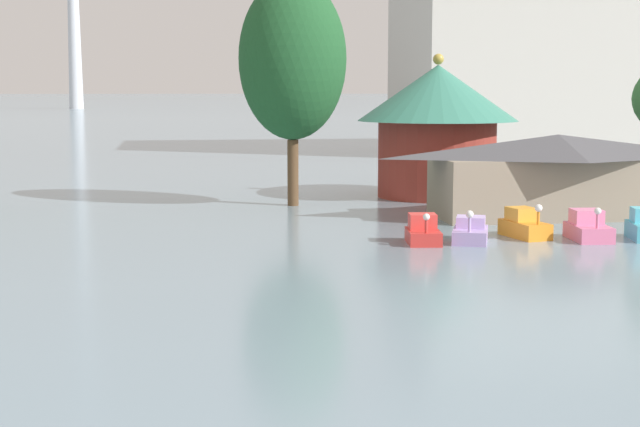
{
  "coord_description": "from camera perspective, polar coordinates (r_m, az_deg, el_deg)",
  "views": [
    {
      "loc": [
        -4.39,
        -14.08,
        7.1
      ],
      "look_at": [
        0.79,
        20.21,
        2.51
      ],
      "focal_mm": 53.86,
      "sensor_mm": 36.0,
      "label": 1
    }
  ],
  "objects": [
    {
      "name": "pedal_boat_red",
      "position": [
        44.07,
        6.14,
        -1.09
      ],
      "size": [
        1.73,
        2.57,
        1.51
      ],
      "rotation": [
        0.0,
        0.0,
        -1.7
      ],
      "color": "red",
      "rests_on": "ground"
    },
    {
      "name": "pedal_boat_lavender",
      "position": [
        44.82,
        8.93,
        -1.08
      ],
      "size": [
        2.41,
        3.19,
        1.6
      ],
      "rotation": [
        0.0,
        0.0,
        -1.92
      ],
      "color": "#B299D8",
      "rests_on": "ground"
    },
    {
      "name": "pedal_boat_orange",
      "position": [
        46.57,
        12.04,
        -0.7
      ],
      "size": [
        1.86,
        2.98,
        1.71
      ],
      "rotation": [
        0.0,
        0.0,
        -1.37
      ],
      "color": "orange",
      "rests_on": "ground"
    },
    {
      "name": "pedal_boat_pink",
      "position": [
        46.52,
        15.64,
        -0.83
      ],
      "size": [
        1.82,
        2.93,
        1.67
      ],
      "rotation": [
        0.0,
        0.0,
        -1.66
      ],
      "color": "pink",
      "rests_on": "ground"
    },
    {
      "name": "boathouse",
      "position": [
        54.14,
        13.91,
        2.3
      ],
      "size": [
        14.34,
        5.94,
        4.53
      ],
      "color": "gray",
      "rests_on": "ground"
    },
    {
      "name": "green_roof_pavilion",
      "position": [
        62.55,
        6.99,
        5.47
      ],
      "size": [
        10.33,
        10.33,
        9.21
      ],
      "color": "#993328",
      "rests_on": "ground"
    },
    {
      "name": "shoreline_tree_mid",
      "position": [
        57.44,
        -1.64,
        9.15
      ],
      "size": [
        6.4,
        6.4,
        13.54
      ],
      "color": "brown",
      "rests_on": "ground"
    },
    {
      "name": "background_building_block",
      "position": [
        109.83,
        13.96,
        10.03
      ],
      "size": [
        34.38,
        19.88,
        24.57
      ],
      "color": "beige",
      "rests_on": "ground"
    }
  ]
}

